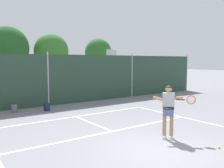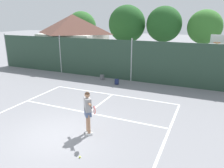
# 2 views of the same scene
# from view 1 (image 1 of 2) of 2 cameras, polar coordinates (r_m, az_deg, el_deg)

# --- Properties ---
(ground_plane) EXTENTS (120.00, 120.00, 0.00)m
(ground_plane) POSITION_cam_1_polar(r_m,az_deg,el_deg) (7.66, 11.30, -15.16)
(ground_plane) COLOR gray
(court_markings) EXTENTS (8.30, 11.10, 0.01)m
(court_markings) POSITION_cam_1_polar(r_m,az_deg,el_deg) (8.09, 7.85, -13.96)
(court_markings) COLOR white
(court_markings) RESTS_ON ground
(chainlink_fence) EXTENTS (26.09, 0.09, 3.22)m
(chainlink_fence) POSITION_cam_1_polar(r_m,az_deg,el_deg) (14.88, -14.78, 0.87)
(chainlink_fence) COLOR #284233
(chainlink_fence) RESTS_ON ground
(basketball_hoop) EXTENTS (0.90, 0.67, 3.55)m
(basketball_hoop) POSITION_cam_1_polar(r_m,az_deg,el_deg) (18.88, -0.21, 4.34)
(basketball_hoop) COLOR yellow
(basketball_hoop) RESTS_ON ground
(tennis_player) EXTENTS (1.08, 1.04, 1.85)m
(tennis_player) POSITION_cam_1_polar(r_m,az_deg,el_deg) (8.57, 13.18, -5.27)
(tennis_player) COLOR silver
(tennis_player) RESTS_ON ground
(tennis_ball) EXTENTS (0.07, 0.07, 0.07)m
(tennis_ball) POSITION_cam_1_polar(r_m,az_deg,el_deg) (8.39, 23.83, -13.43)
(tennis_ball) COLOR #CCE033
(tennis_ball) RESTS_ON ground
(backpack_grey) EXTENTS (0.30, 0.27, 0.46)m
(backpack_grey) POSITION_cam_1_polar(r_m,az_deg,el_deg) (13.76, -21.97, -5.36)
(backpack_grey) COLOR slate
(backpack_grey) RESTS_ON ground
(backpack_navy) EXTENTS (0.31, 0.29, 0.46)m
(backpack_navy) POSITION_cam_1_polar(r_m,az_deg,el_deg) (13.58, -15.06, -5.29)
(backpack_navy) COLOR navy
(backpack_navy) RESTS_ON ground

